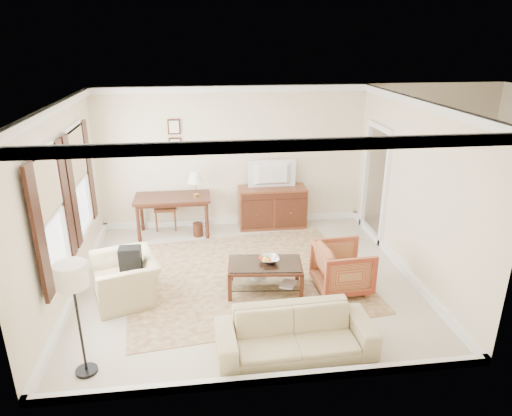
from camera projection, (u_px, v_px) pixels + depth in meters
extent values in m
cube|color=beige|center=(246.00, 279.00, 7.61)|extent=(5.50, 5.00, 0.01)
cube|color=white|center=(245.00, 103.00, 6.58)|extent=(5.50, 5.00, 0.01)
cube|color=#F3E6C6|center=(233.00, 157.00, 9.42)|extent=(5.50, 0.01, 2.90)
cube|color=#F3E6C6|center=(271.00, 276.00, 4.78)|extent=(5.50, 0.01, 2.90)
cube|color=#F3E6C6|center=(62.00, 205.00, 6.77)|extent=(0.01, 5.00, 2.90)
cube|color=#F3E6C6|center=(413.00, 190.00, 7.42)|extent=(0.01, 5.00, 2.90)
cube|color=beige|center=(450.00, 237.00, 9.18)|extent=(3.00, 2.70, 0.01)
cube|color=maroon|center=(244.00, 276.00, 7.71)|extent=(4.17, 3.70, 0.01)
cube|color=#421E12|center=(172.00, 198.00, 9.06)|extent=(1.49, 0.74, 0.05)
cylinder|color=#421E12|center=(138.00, 224.00, 8.86)|extent=(0.07, 0.07, 0.76)
cylinder|color=#421E12|center=(207.00, 221.00, 9.02)|extent=(0.07, 0.07, 0.76)
cylinder|color=#421E12|center=(142.00, 213.00, 9.40)|extent=(0.07, 0.07, 0.76)
cylinder|color=#421E12|center=(206.00, 210.00, 9.56)|extent=(0.07, 0.07, 0.76)
cube|color=brown|center=(272.00, 207.00, 9.59)|extent=(1.40, 0.54, 0.86)
imported|color=black|center=(273.00, 166.00, 9.26)|extent=(0.94, 0.54, 0.12)
cube|color=#421E12|center=(265.00, 265.00, 7.12)|extent=(1.22, 0.79, 0.04)
cube|color=silver|center=(265.00, 263.00, 7.11)|extent=(1.15, 0.73, 0.01)
cube|color=silver|center=(265.00, 281.00, 7.22)|extent=(1.13, 0.70, 0.02)
cube|color=#421E12|center=(230.00, 288.00, 6.91)|extent=(0.07, 0.07, 0.45)
cube|color=#421E12|center=(302.00, 288.00, 6.93)|extent=(0.07, 0.07, 0.45)
cube|color=#421E12|center=(231.00, 269.00, 7.48)|extent=(0.07, 0.07, 0.45)
cube|color=#421E12|center=(297.00, 268.00, 7.50)|extent=(0.07, 0.07, 0.45)
imported|color=silver|center=(270.00, 259.00, 7.13)|extent=(0.42, 0.42, 0.10)
imported|color=brown|center=(250.00, 277.00, 7.29)|extent=(0.27, 0.14, 0.38)
imported|color=brown|center=(282.00, 283.00, 7.14)|extent=(0.26, 0.16, 0.38)
imported|color=maroon|center=(343.00, 266.00, 7.17)|extent=(0.81, 0.86, 0.84)
imported|color=tan|center=(125.00, 272.00, 6.91)|extent=(0.96, 1.20, 0.91)
cube|color=black|center=(130.00, 257.00, 6.83)|extent=(0.33, 0.38, 0.40)
imported|color=tan|center=(295.00, 327.00, 5.72)|extent=(2.01, 0.65, 0.78)
cylinder|color=black|center=(87.00, 371.00, 5.51)|extent=(0.26, 0.26, 0.04)
cylinder|color=black|center=(80.00, 328.00, 5.29)|extent=(0.03, 0.03, 1.23)
cylinder|color=silver|center=(71.00, 275.00, 5.04)|extent=(0.36, 0.36, 0.28)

